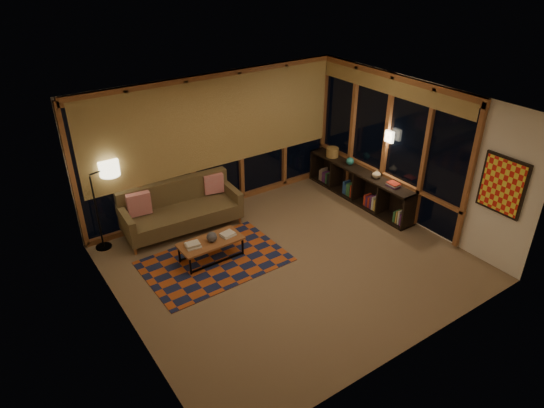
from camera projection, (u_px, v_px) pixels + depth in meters
floor at (290, 262)px, 8.22m from camera, size 5.50×5.00×0.01m
ceiling at (293, 108)px, 6.92m from camera, size 5.50×5.00×0.01m
walls at (291, 191)px, 7.57m from camera, size 5.51×5.01×2.70m
window_wall_back at (216, 144)px, 9.33m from camera, size 5.30×0.16×2.60m
window_wall_right at (385, 143)px, 9.33m from camera, size 0.16×3.70×2.60m
wall_art at (502, 185)px, 7.53m from camera, size 0.06×0.74×0.94m
wall_sconce at (389, 137)px, 9.10m from camera, size 0.12×0.18×0.22m
sofa at (181, 209)px, 8.94m from camera, size 2.19×0.99×0.88m
pillow_left at (139, 205)px, 8.64m from camera, size 0.43×0.19×0.42m
pillow_right at (214, 185)px, 9.37m from camera, size 0.40×0.20×0.38m
area_rug at (215, 261)px, 8.23m from camera, size 2.37×1.60×0.01m
coffee_table at (211, 250)px, 8.22m from camera, size 1.09×0.51×0.36m
book_stack_a at (193, 245)px, 7.97m from camera, size 0.27×0.23×0.07m
book_stack_b at (227, 234)px, 8.28m from camera, size 0.28×0.23×0.05m
ceramic_pot at (212, 237)px, 8.08m from camera, size 0.19×0.19×0.18m
floor_lamp at (96, 209)px, 8.24m from camera, size 0.58×0.45×1.56m
bookshelf at (359, 185)px, 10.00m from camera, size 0.40×2.76×0.69m
basket at (332, 152)px, 10.40m from camera, size 0.27×0.27×0.20m
teal_bowl at (350, 161)px, 10.03m from camera, size 0.20×0.20×0.16m
vase at (377, 174)px, 9.47m from camera, size 0.21×0.21×0.18m
shelf_book_stack at (393, 185)px, 9.17m from camera, size 0.23×0.29×0.07m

